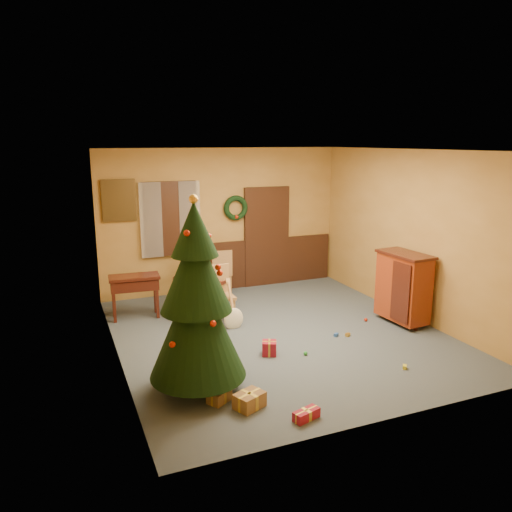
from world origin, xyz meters
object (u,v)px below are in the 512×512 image
chair_near (219,292)px  sideboard (403,286)px  dining_table (201,288)px  christmas_tree (196,302)px  writing_desk (135,286)px

chair_near → sideboard: sideboard is taller
dining_table → chair_near: size_ratio=1.02×
christmas_tree → chair_near: bearing=65.7°
dining_table → sideboard: size_ratio=0.81×
writing_desk → chair_near: bearing=-28.5°
chair_near → sideboard: (2.83, -1.27, 0.13)m
dining_table → sideboard: sideboard is taller
writing_desk → sideboard: bearing=-25.6°
chair_near → writing_desk: size_ratio=1.10×
chair_near → writing_desk: bearing=151.5°
christmas_tree → dining_table: bearing=73.0°
dining_table → christmas_tree: size_ratio=0.41×
chair_near → writing_desk: chair_near is taller
writing_desk → sideboard: sideboard is taller
christmas_tree → sideboard: (3.86, 0.99, -0.51)m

